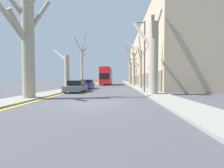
# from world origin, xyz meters

# --- Properties ---
(ground_plane) EXTENTS (300.00, 300.00, 0.00)m
(ground_plane) POSITION_xyz_m (0.00, 0.00, 0.00)
(ground_plane) COLOR #424247
(sidewalk_left) EXTENTS (2.35, 120.00, 0.12)m
(sidewalk_left) POSITION_xyz_m (-5.41, 50.00, 0.06)
(sidewalk_left) COLOR gray
(sidewalk_left) RESTS_ON ground
(sidewalk_right) EXTENTS (2.35, 120.00, 0.12)m
(sidewalk_right) POSITION_xyz_m (5.41, 50.00, 0.06)
(sidewalk_right) COLOR gray
(sidewalk_right) RESTS_ON ground
(building_facade_right) EXTENTS (10.08, 45.92, 12.96)m
(building_facade_right) POSITION_xyz_m (11.58, 29.76, 6.47)
(building_facade_right) COLOR tan
(building_facade_right) RESTS_ON ground
(kerb_line_stripe) EXTENTS (0.24, 120.00, 0.01)m
(kerb_line_stripe) POSITION_xyz_m (-4.05, 50.00, 0.00)
(kerb_line_stripe) COLOR yellow
(kerb_line_stripe) RESTS_ON ground
(street_tree_left_0) EXTENTS (4.17, 3.24, 10.02)m
(street_tree_left_0) POSITION_xyz_m (-5.09, 1.77, 4.30)
(street_tree_left_0) COLOR gray
(street_tree_left_0) RESTS_ON ground
(street_tree_left_1) EXTENTS (2.83, 2.15, 5.72)m
(street_tree_left_1) POSITION_xyz_m (-5.07, 10.09, 2.65)
(street_tree_left_1) COLOR gray
(street_tree_left_1) RESTS_ON ground
(street_tree_left_2) EXTENTS (2.89, 4.12, 9.97)m
(street_tree_left_2) POSITION_xyz_m (-4.94, 18.25, 4.29)
(street_tree_left_2) COLOR gray
(street_tree_left_2) RESTS_ON ground
(street_tree_right_0) EXTENTS (3.17, 3.27, 8.78)m
(street_tree_right_0) POSITION_xyz_m (5.08, 5.26, 3.89)
(street_tree_right_0) COLOR gray
(street_tree_right_0) RESTS_ON ground
(street_tree_right_1) EXTENTS (3.29, 3.05, 7.64)m
(street_tree_right_1) POSITION_xyz_m (5.06, 13.66, 3.54)
(street_tree_right_1) COLOR gray
(street_tree_right_1) RESTS_ON ground
(street_tree_right_2) EXTENTS (2.75, 2.45, 8.46)m
(street_tree_right_2) POSITION_xyz_m (5.02, 23.06, 4.06)
(street_tree_right_2) COLOR gray
(street_tree_right_2) RESTS_ON ground
(street_tree_right_3) EXTENTS (3.56, 4.14, 7.95)m
(street_tree_right_3) POSITION_xyz_m (5.04, 31.30, 3.59)
(street_tree_right_3) COLOR gray
(street_tree_right_3) RESTS_ON ground
(double_decker_bus) EXTENTS (2.61, 11.34, 4.42)m
(double_decker_bus) POSITION_xyz_m (-1.44, 30.59, 2.51)
(double_decker_bus) COLOR red
(double_decker_bus) RESTS_ON ground
(parked_car_0) EXTENTS (1.79, 4.42, 1.37)m
(parked_car_0) POSITION_xyz_m (-3.19, 8.05, 0.65)
(parked_car_0) COLOR #4C5156
(parked_car_0) RESTS_ON ground
(parked_car_1) EXTENTS (1.78, 4.02, 1.43)m
(parked_car_1) POSITION_xyz_m (-3.19, 14.03, 0.68)
(parked_car_1) COLOR navy
(parked_car_1) RESTS_ON ground
(lamp_post) EXTENTS (1.40, 0.20, 7.77)m
(lamp_post) POSITION_xyz_m (4.49, 7.10, 4.34)
(lamp_post) COLOR #4C4F54
(lamp_post) RESTS_ON ground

